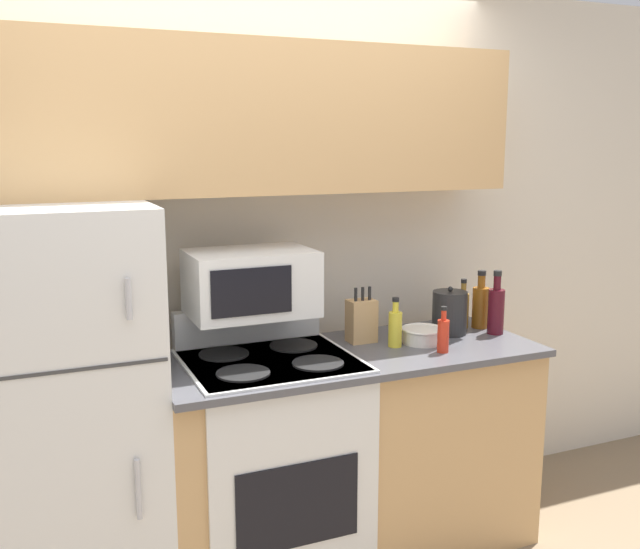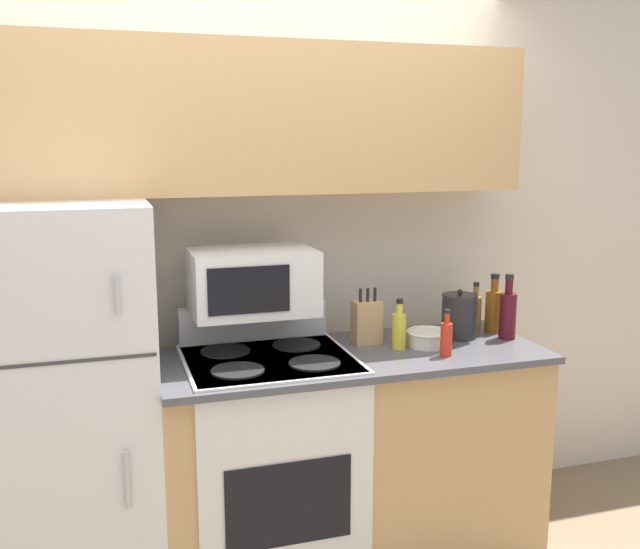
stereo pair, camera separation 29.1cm
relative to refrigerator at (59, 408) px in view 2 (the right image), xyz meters
The scene contains 14 objects.
wall_back 1.03m from the refrigerator, 25.36° to the left, with size 8.00×0.05×2.55m.
lower_cabinets 1.24m from the refrigerator, ahead, with size 1.65×0.65×0.94m.
refrigerator is the anchor object (origin of this frame).
upper_cabinets 1.40m from the refrigerator, 13.22° to the left, with size 2.39×0.35×0.62m.
stove 0.89m from the refrigerator, ahead, with size 0.69×0.64×1.11m.
microwave 0.91m from the refrigerator, ahead, with size 0.51×0.35×0.27m.
knife_block 1.32m from the refrigerator, ahead, with size 0.12×0.09×0.25m.
bowl 1.56m from the refrigerator, ahead, with size 0.19×0.19×0.07m.
bottle_vinegar 1.88m from the refrigerator, ahead, with size 0.06×0.06×0.24m.
bottle_whiskey 1.96m from the refrigerator, ahead, with size 0.08×0.08×0.28m.
bottle_cooking_spray 1.42m from the refrigerator, ahead, with size 0.06×0.06×0.22m.
bottle_hot_sauce 1.58m from the refrigerator, ahead, with size 0.05×0.05×0.20m.
bottle_wine_red 1.96m from the refrigerator, ahead, with size 0.08×0.08×0.30m.
kettle 1.76m from the refrigerator, ahead, with size 0.16×0.16×0.23m.
Camera 2 is at (-0.64, -2.46, 1.83)m, focal length 40.00 mm.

